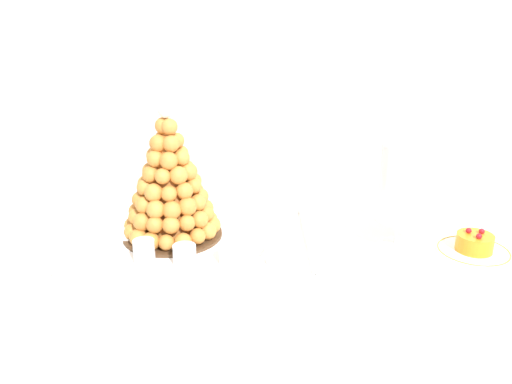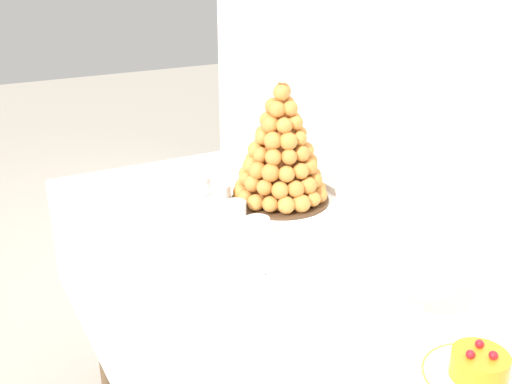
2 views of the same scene
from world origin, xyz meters
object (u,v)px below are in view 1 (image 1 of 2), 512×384
dessert_cup_left (97,256)px  fruit_tart_plate (474,246)px  serving_tray (193,244)px  dessert_cup_mid_left (144,253)px  wine_glass (173,186)px  dessert_cup_right (278,252)px  creme_brulee_ramekin (132,230)px  croquembouche (170,186)px  macaron_goblet (404,184)px  dessert_cup_mid_right (232,255)px  dessert_cup_centre (185,256)px

dessert_cup_left → fruit_tart_plate: bearing=4.5°
serving_tray → dessert_cup_mid_left: bearing=-133.4°
fruit_tart_plate → wine_glass: bearing=170.5°
dessert_cup_right → creme_brulee_ramekin: 0.40m
croquembouche → dessert_cup_mid_left: size_ratio=6.09×
dessert_cup_left → macaron_goblet: bearing=8.6°
dessert_cup_mid_left → croquembouche: bearing=73.7°
croquembouche → dessert_cup_mid_left: bearing=-106.3°
dessert_cup_right → creme_brulee_ramekin: bearing=158.0°
dessert_cup_mid_left → dessert_cup_right: size_ratio=1.00×
dessert_cup_mid_right → wine_glass: wine_glass is taller
croquembouche → dessert_cup_left: size_ratio=6.65×
dessert_cup_left → creme_brulee_ramekin: 0.17m
dessert_cup_mid_right → macaron_goblet: (0.41, 0.11, 0.14)m
dessert_cup_mid_right → macaron_goblet: size_ratio=0.22×
dessert_cup_mid_left → macaron_goblet: size_ratio=0.21×
dessert_cup_right → fruit_tart_plate: size_ratio=0.32×
croquembouche → macaron_goblet: bearing=-4.7°
serving_tray → dessert_cup_mid_left: (-0.10, -0.11, 0.03)m
dessert_cup_mid_left → dessert_cup_mid_right: bearing=-1.7°
croquembouche → creme_brulee_ramekin: bearing=178.3°
creme_brulee_ramekin → macaron_goblet: size_ratio=0.39×
creme_brulee_ramekin → macaron_goblet: bearing=-4.3°
macaron_goblet → dessert_cup_left: bearing=-171.4°
creme_brulee_ramekin → fruit_tart_plate: 0.85m
croquembouche → wine_glass: size_ratio=1.95×
dessert_cup_left → dessert_cup_mid_left: bearing=3.9°
dessert_cup_mid_right → creme_brulee_ramekin: bearing=149.1°
creme_brulee_ramekin → wine_glass: wine_glass is taller
dessert_cup_mid_right → dessert_cup_right: bearing=4.6°
dessert_cup_mid_right → fruit_tart_plate: bearing=6.7°
dessert_cup_right → wine_glass: 0.34m
creme_brulee_ramekin → croquembouche: bearing=-1.7°
dessert_cup_mid_left → dessert_cup_centre: size_ratio=1.06×
fruit_tart_plate → wine_glass: wine_glass is taller
dessert_cup_left → creme_brulee_ramekin: size_ratio=0.50×
creme_brulee_ramekin → wine_glass: 0.16m
serving_tray → dessert_cup_left: 0.24m
wine_glass → dessert_cup_centre: bearing=-76.0°
dessert_cup_mid_right → macaron_goblet: 0.45m
creme_brulee_ramekin → dessert_cup_mid_right: bearing=-30.9°
dessert_cup_centre → dessert_cup_right: (0.21, 0.01, 0.00)m
dessert_cup_mid_left → fruit_tart_plate: size_ratio=0.32×
fruit_tart_plate → wine_glass: (-0.74, 0.12, 0.11)m
dessert_cup_centre → wine_glass: bearing=104.0°
dessert_cup_centre → wine_glass: 0.22m
dessert_cup_centre → fruit_tart_plate: (0.70, 0.07, -0.01)m
dessert_cup_left → wine_glass: wine_glass is taller
dessert_cup_right → macaron_goblet: bearing=18.0°
dessert_cup_left → dessert_cup_right: size_ratio=0.92×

